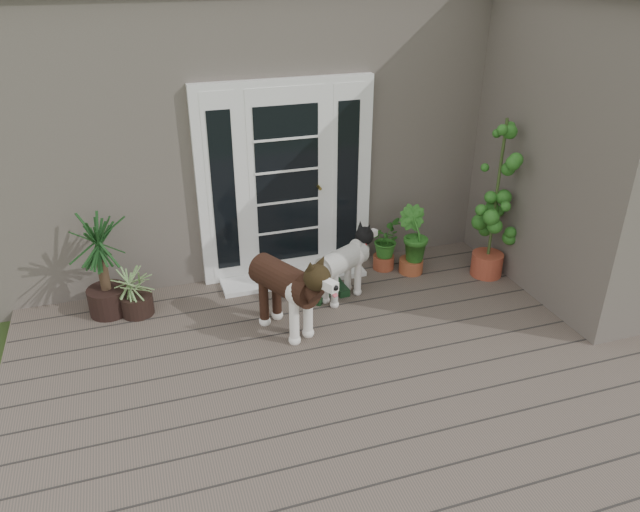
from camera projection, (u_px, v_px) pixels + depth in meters
name	position (u px, v px, depth m)	size (l,w,h in m)	color
deck	(380.00, 389.00, 5.14)	(6.20, 4.60, 0.12)	#6B5B4C
house_main	(260.00, 105.00, 8.07)	(7.40, 4.00, 3.10)	#665E54
house_wing	(605.00, 152.00, 6.20)	(1.60, 2.40, 3.10)	#665E54
door_unit	(286.00, 182.00, 6.43)	(1.90, 0.14, 2.15)	white
door_step	(293.00, 277.00, 6.74)	(1.60, 0.40, 0.05)	white
brindle_dog	(285.00, 294.00, 5.65)	(0.41, 0.96, 0.80)	#391F14
white_dog	(342.00, 271.00, 6.23)	(0.33, 0.78, 0.65)	white
spider_plant	(135.00, 289.00, 5.98)	(0.53, 0.53, 0.57)	#9AAC69
yucca	(102.00, 265.00, 5.88)	(0.75, 0.75, 1.08)	black
herb_a	(384.00, 249.00, 6.87)	(0.38, 0.38, 0.49)	#164F1C
herb_b	(412.00, 249.00, 6.77)	(0.38, 0.38, 0.57)	#1F4D16
herb_c	(495.00, 234.00, 7.23)	(0.32, 0.32, 0.49)	#185117
sapling	(496.00, 198.00, 6.42)	(0.54, 0.54, 1.84)	#1C5A19
clog_left	(340.00, 287.00, 6.48)	(0.16, 0.34, 0.10)	#143219
clog_right	(321.00, 296.00, 6.32)	(0.13, 0.28, 0.08)	#143317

